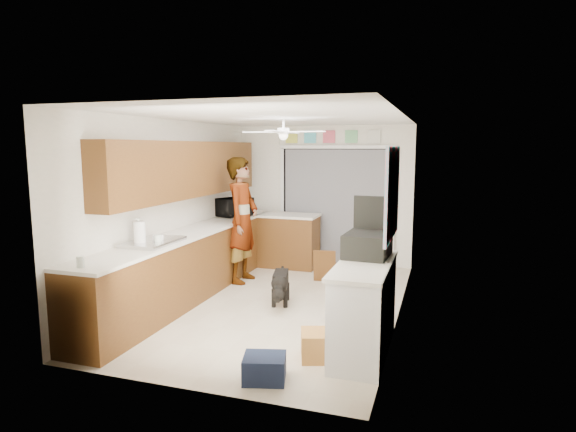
% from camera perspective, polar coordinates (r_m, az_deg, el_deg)
% --- Properties ---
extents(floor, '(5.00, 5.00, 0.00)m').
position_cam_1_polar(floor, '(6.70, -1.07, -10.25)').
color(floor, beige).
rests_on(floor, ground).
extents(ceiling, '(5.00, 5.00, 0.00)m').
position_cam_1_polar(ceiling, '(6.37, -1.13, 11.61)').
color(ceiling, white).
rests_on(ceiling, ground).
extents(wall_back, '(3.20, 0.00, 3.20)m').
position_cam_1_polar(wall_back, '(8.80, 4.21, 2.49)').
color(wall_back, white).
rests_on(wall_back, ground).
extents(wall_front, '(3.20, 0.00, 3.20)m').
position_cam_1_polar(wall_front, '(4.17, -12.39, -4.03)').
color(wall_front, white).
rests_on(wall_front, ground).
extents(wall_left, '(0.00, 5.00, 5.00)m').
position_cam_1_polar(wall_left, '(7.10, -13.41, 0.93)').
color(wall_left, white).
rests_on(wall_left, ground).
extents(wall_right, '(0.00, 5.00, 5.00)m').
position_cam_1_polar(wall_right, '(6.09, 13.28, -0.23)').
color(wall_right, white).
rests_on(wall_right, ground).
extents(left_base_cabinets, '(0.60, 4.80, 0.90)m').
position_cam_1_polar(left_base_cabinets, '(7.09, -11.11, -5.58)').
color(left_base_cabinets, brown).
rests_on(left_base_cabinets, floor).
extents(left_countertop, '(0.62, 4.80, 0.04)m').
position_cam_1_polar(left_countertop, '(6.99, -11.14, -1.85)').
color(left_countertop, white).
rests_on(left_countertop, left_base_cabinets).
extents(upper_cabinets, '(0.32, 4.00, 0.80)m').
position_cam_1_polar(upper_cabinets, '(7.14, -11.62, 5.46)').
color(upper_cabinets, brown).
rests_on(upper_cabinets, wall_left).
extents(sink_basin, '(0.50, 0.76, 0.06)m').
position_cam_1_polar(sink_basin, '(6.15, -15.67, -3.04)').
color(sink_basin, silver).
rests_on(sink_basin, left_countertop).
extents(faucet, '(0.03, 0.03, 0.22)m').
position_cam_1_polar(faucet, '(6.24, -17.16, -2.05)').
color(faucet, silver).
rests_on(faucet, left_countertop).
extents(peninsula_base, '(1.00, 0.60, 0.90)m').
position_cam_1_polar(peninsula_base, '(8.58, 0.11, -3.04)').
color(peninsula_base, brown).
rests_on(peninsula_base, floor).
extents(peninsula_top, '(1.04, 0.64, 0.04)m').
position_cam_1_polar(peninsula_top, '(8.50, 0.11, 0.07)').
color(peninsula_top, white).
rests_on(peninsula_top, peninsula_base).
extents(back_opening_recess, '(2.00, 0.06, 2.10)m').
position_cam_1_polar(back_opening_recess, '(8.74, 5.74, 1.11)').
color(back_opening_recess, black).
rests_on(back_opening_recess, wall_back).
extents(curtain_panel, '(1.90, 0.03, 2.05)m').
position_cam_1_polar(curtain_panel, '(8.70, 5.69, 1.08)').
color(curtain_panel, gray).
rests_on(curtain_panel, wall_back).
extents(door_trim_left, '(0.06, 0.04, 2.10)m').
position_cam_1_polar(door_trim_left, '(8.98, -0.67, 1.34)').
color(door_trim_left, white).
rests_on(door_trim_left, wall_back).
extents(door_trim_right, '(0.06, 0.04, 2.10)m').
position_cam_1_polar(door_trim_right, '(8.56, 12.39, 0.81)').
color(door_trim_right, white).
rests_on(door_trim_right, wall_back).
extents(door_trim_head, '(2.10, 0.04, 0.06)m').
position_cam_1_polar(door_trim_head, '(8.65, 5.80, 8.14)').
color(door_trim_head, white).
rests_on(door_trim_head, wall_back).
extents(header_frame_0, '(0.22, 0.02, 0.22)m').
position_cam_1_polar(header_frame_0, '(8.89, 0.43, 9.34)').
color(header_frame_0, '#D3DA48').
rests_on(header_frame_0, wall_back).
extents(header_frame_1, '(0.22, 0.02, 0.22)m').
position_cam_1_polar(header_frame_1, '(8.80, 2.63, 9.35)').
color(header_frame_1, '#4FBCD4').
rests_on(header_frame_1, wall_back).
extents(header_frame_2, '(0.22, 0.02, 0.22)m').
position_cam_1_polar(header_frame_2, '(8.71, 4.89, 9.34)').
color(header_frame_2, '#D85167').
rests_on(header_frame_2, wall_back).
extents(header_frame_3, '(0.22, 0.02, 0.22)m').
position_cam_1_polar(header_frame_3, '(8.63, 7.51, 9.31)').
color(header_frame_3, '#69B97D').
rests_on(header_frame_3, wall_back).
extents(header_frame_4, '(0.22, 0.02, 0.22)m').
position_cam_1_polar(header_frame_4, '(8.56, 10.17, 9.26)').
color(header_frame_4, silver).
rests_on(header_frame_4, wall_back).
extents(route66_sign, '(0.22, 0.02, 0.26)m').
position_cam_1_polar(route66_sign, '(9.01, -1.72, 9.33)').
color(route66_sign, silver).
rests_on(route66_sign, wall_back).
extents(right_counter_base, '(0.50, 1.40, 0.90)m').
position_cam_1_polar(right_counter_base, '(5.14, 9.02, -10.85)').
color(right_counter_base, white).
rests_on(right_counter_base, floor).
extents(right_counter_top, '(0.54, 1.44, 0.04)m').
position_cam_1_polar(right_counter_top, '(5.01, 9.03, -5.75)').
color(right_counter_top, white).
rests_on(right_counter_top, right_counter_base).
extents(abstract_painting, '(0.03, 1.15, 0.95)m').
position_cam_1_polar(abstract_painting, '(5.06, 12.26, 2.68)').
color(abstract_painting, '#FF5D83').
rests_on(abstract_painting, wall_right).
extents(ceiling_fan, '(1.14, 1.14, 0.24)m').
position_cam_1_polar(ceiling_fan, '(6.55, -0.55, 9.94)').
color(ceiling_fan, white).
rests_on(ceiling_fan, ceiling).
extents(microwave, '(0.59, 0.68, 0.31)m').
position_cam_1_polar(microwave, '(8.30, -6.37, 1.06)').
color(microwave, black).
rests_on(microwave, left_countertop).
extents(soap_bottle, '(0.17, 0.17, 0.33)m').
position_cam_1_polar(soap_bottle, '(6.08, -17.30, -1.77)').
color(soap_bottle, silver).
rests_on(soap_bottle, left_countertop).
extents(cup, '(0.18, 0.18, 0.11)m').
position_cam_1_polar(cup, '(6.14, -15.14, -2.66)').
color(cup, white).
rests_on(cup, left_countertop).
extents(jar_a, '(0.09, 0.09, 0.12)m').
position_cam_1_polar(jar_a, '(6.05, -15.16, -2.74)').
color(jar_a, silver).
rests_on(jar_a, left_countertop).
extents(jar_b, '(0.09, 0.09, 0.11)m').
position_cam_1_polar(jar_b, '(5.18, -23.39, -5.03)').
color(jar_b, silver).
rests_on(jar_b, left_countertop).
extents(paper_towel_roll, '(0.16, 0.16, 0.30)m').
position_cam_1_polar(paper_towel_roll, '(6.03, -17.18, -2.03)').
color(paper_towel_roll, white).
rests_on(paper_towel_roll, left_countertop).
extents(suitcase, '(0.49, 0.63, 0.26)m').
position_cam_1_polar(suitcase, '(5.30, 9.41, -3.34)').
color(suitcase, black).
rests_on(suitcase, right_counter_top).
extents(suitcase_rim, '(0.47, 0.61, 0.02)m').
position_cam_1_polar(suitcase_rim, '(5.32, 9.38, -4.50)').
color(suitcase_rim, yellow).
rests_on(suitcase_rim, suitcase).
extents(suitcase_lid, '(0.42, 0.05, 0.50)m').
position_cam_1_polar(suitcase_lid, '(5.54, 9.92, -0.23)').
color(suitcase_lid, black).
rests_on(suitcase_lid, suitcase).
extents(cardboard_box, '(0.53, 0.46, 0.28)m').
position_cam_1_polar(cardboard_box, '(5.02, 4.26, -15.03)').
color(cardboard_box, '#AD7936').
rests_on(cardboard_box, floor).
extents(navy_crate, '(0.45, 0.40, 0.23)m').
position_cam_1_polar(navy_crate, '(4.61, -2.81, -17.57)').
color(navy_crate, '#141C32').
rests_on(navy_crate, floor).
extents(cabinet_door_panel, '(0.37, 0.18, 0.52)m').
position_cam_1_polar(cabinet_door_panel, '(7.63, 4.35, -5.93)').
color(cabinet_door_panel, brown).
rests_on(cabinet_door_panel, floor).
extents(man, '(0.48, 0.72, 1.97)m').
position_cam_1_polar(man, '(7.57, -5.44, -0.49)').
color(man, white).
rests_on(man, floor).
extents(dog, '(0.41, 0.67, 0.49)m').
position_cam_1_polar(dog, '(6.60, -0.88, -8.28)').
color(dog, black).
rests_on(dog, floor).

